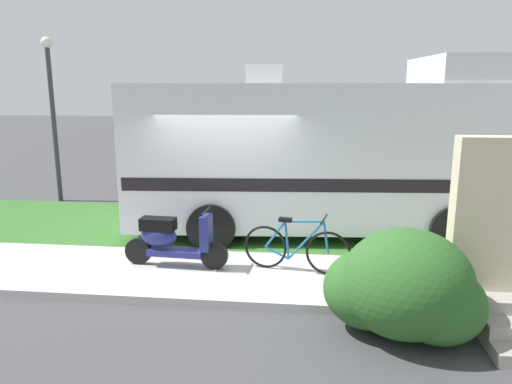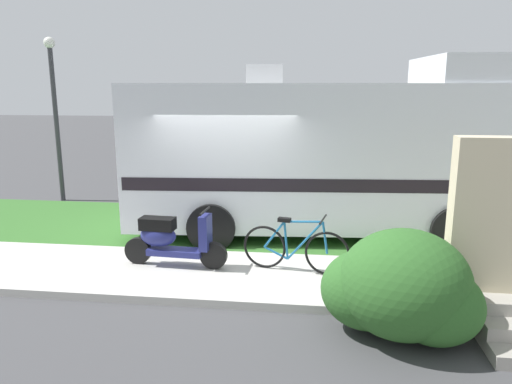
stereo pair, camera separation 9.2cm
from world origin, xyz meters
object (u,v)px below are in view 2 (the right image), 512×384
(scooter, at_px, (171,239))
(pickup_truck_near, at_px, (460,162))
(bicycle, at_px, (295,248))
(motorhome_rv, at_px, (326,152))
(street_lamp_post, at_px, (55,104))

(scooter, height_order, pickup_truck_near, pickup_truck_near)
(bicycle, bearing_deg, motorhome_rv, 78.98)
(motorhome_rv, bearing_deg, scooter, -134.77)
(motorhome_rv, relative_size, pickup_truck_near, 1.35)
(scooter, height_order, bicycle, scooter)
(bicycle, xyz_separation_m, pickup_truck_near, (4.32, 6.68, 0.41))
(bicycle, height_order, street_lamp_post, street_lamp_post)
(scooter, relative_size, street_lamp_post, 0.41)
(motorhome_rv, height_order, street_lamp_post, street_lamp_post)
(motorhome_rv, height_order, bicycle, motorhome_rv)
(bicycle, relative_size, pickup_truck_near, 0.30)
(scooter, xyz_separation_m, pickup_truck_near, (6.33, 6.67, 0.34))
(motorhome_rv, height_order, pickup_truck_near, motorhome_rv)
(pickup_truck_near, relative_size, street_lamp_post, 1.35)
(street_lamp_post, bearing_deg, pickup_truck_near, 10.93)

